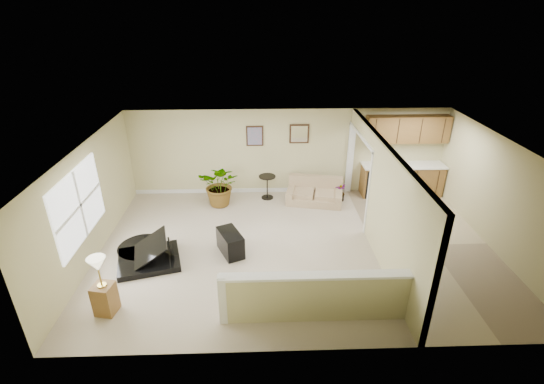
{
  "coord_description": "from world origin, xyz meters",
  "views": [
    {
      "loc": [
        -0.83,
        -7.64,
        5.14
      ],
      "look_at": [
        -0.55,
        0.4,
        1.24
      ],
      "focal_mm": 26.0,
      "sensor_mm": 36.0,
      "label": 1
    }
  ],
  "objects_px": {
    "loveseat": "(314,190)",
    "lamp_stand": "(103,290)",
    "piano": "(146,240)",
    "accent_table": "(267,184)",
    "palm_plant": "(221,185)",
    "small_plant": "(340,193)",
    "piano_bench": "(230,243)"
  },
  "relations": [
    {
      "from": "accent_table",
      "to": "lamp_stand",
      "type": "height_order",
      "value": "lamp_stand"
    },
    {
      "from": "lamp_stand",
      "to": "piano",
      "type": "bearing_deg",
      "value": 77.55
    },
    {
      "from": "palm_plant",
      "to": "small_plant",
      "type": "bearing_deg",
      "value": 2.93
    },
    {
      "from": "palm_plant",
      "to": "piano_bench",
      "type": "bearing_deg",
      "value": -80.63
    },
    {
      "from": "small_plant",
      "to": "piano",
      "type": "bearing_deg",
      "value": -150.07
    },
    {
      "from": "piano_bench",
      "to": "palm_plant",
      "type": "height_order",
      "value": "palm_plant"
    },
    {
      "from": "piano_bench",
      "to": "accent_table",
      "type": "height_order",
      "value": "accent_table"
    },
    {
      "from": "lamp_stand",
      "to": "piano_bench",
      "type": "bearing_deg",
      "value": 40.24
    },
    {
      "from": "loveseat",
      "to": "palm_plant",
      "type": "height_order",
      "value": "palm_plant"
    },
    {
      "from": "piano_bench",
      "to": "accent_table",
      "type": "xyz_separation_m",
      "value": [
        0.89,
        2.74,
        0.18
      ]
    },
    {
      "from": "palm_plant",
      "to": "lamp_stand",
      "type": "height_order",
      "value": "palm_plant"
    },
    {
      "from": "piano_bench",
      "to": "small_plant",
      "type": "distance_m",
      "value": 3.9
    },
    {
      "from": "loveseat",
      "to": "lamp_stand",
      "type": "bearing_deg",
      "value": -123.71
    },
    {
      "from": "piano_bench",
      "to": "palm_plant",
      "type": "distance_m",
      "value": 2.43
    },
    {
      "from": "accent_table",
      "to": "piano_bench",
      "type": "bearing_deg",
      "value": -108.07
    },
    {
      "from": "piano_bench",
      "to": "lamp_stand",
      "type": "bearing_deg",
      "value": -139.76
    },
    {
      "from": "piano_bench",
      "to": "piano",
      "type": "bearing_deg",
      "value": -173.81
    },
    {
      "from": "small_plant",
      "to": "piano_bench",
      "type": "bearing_deg",
      "value": -139.35
    },
    {
      "from": "piano_bench",
      "to": "palm_plant",
      "type": "bearing_deg",
      "value": 99.37
    },
    {
      "from": "piano",
      "to": "loveseat",
      "type": "relative_size",
      "value": 1.02
    },
    {
      "from": "loveseat",
      "to": "accent_table",
      "type": "distance_m",
      "value": 1.35
    },
    {
      "from": "palm_plant",
      "to": "small_plant",
      "type": "distance_m",
      "value": 3.38
    },
    {
      "from": "loveseat",
      "to": "lamp_stand",
      "type": "relative_size",
      "value": 1.43
    },
    {
      "from": "piano",
      "to": "accent_table",
      "type": "xyz_separation_m",
      "value": [
        2.69,
        2.94,
        -0.07
      ]
    },
    {
      "from": "piano_bench",
      "to": "lamp_stand",
      "type": "height_order",
      "value": "lamp_stand"
    },
    {
      "from": "piano_bench",
      "to": "loveseat",
      "type": "bearing_deg",
      "value": 48.32
    },
    {
      "from": "lamp_stand",
      "to": "palm_plant",
      "type": "bearing_deg",
      "value": 67.23
    },
    {
      "from": "loveseat",
      "to": "palm_plant",
      "type": "relative_size",
      "value": 1.33
    },
    {
      "from": "loveseat",
      "to": "palm_plant",
      "type": "xyz_separation_m",
      "value": [
        -2.61,
        -0.13,
        0.27
      ]
    },
    {
      "from": "piano_bench",
      "to": "lamp_stand",
      "type": "relative_size",
      "value": 0.66
    },
    {
      "from": "piano_bench",
      "to": "small_plant",
      "type": "bearing_deg",
      "value": 40.65
    },
    {
      "from": "small_plant",
      "to": "lamp_stand",
      "type": "xyz_separation_m",
      "value": [
        -5.11,
        -4.36,
        0.29
      ]
    }
  ]
}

